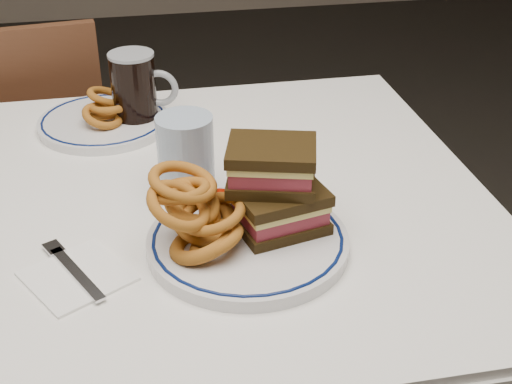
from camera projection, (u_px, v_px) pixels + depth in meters
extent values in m
cube|color=white|center=(77.00, 216.00, 1.07)|extent=(1.26, 0.86, 0.03)
cylinder|color=#412615|center=(340.00, 253.00, 1.64)|extent=(0.06, 0.06, 0.71)
cube|color=white|center=(459.00, 220.00, 1.22)|extent=(0.01, 0.86, 0.17)
cube|color=white|center=(86.00, 142.00, 1.48)|extent=(1.26, 0.01, 0.17)
cube|color=#412615|center=(27.00, 183.00, 1.82)|extent=(0.45, 0.45, 0.04)
cylinder|color=#412615|center=(95.00, 209.00, 2.11)|extent=(0.03, 0.03, 0.39)
cylinder|color=#412615|center=(112.00, 275.00, 1.83)|extent=(0.03, 0.03, 0.39)
cube|color=#412615|center=(13.00, 128.00, 1.55)|extent=(0.40, 0.08, 0.44)
cylinder|color=silver|center=(248.00, 243.00, 0.97)|extent=(0.28, 0.28, 0.02)
torus|color=#0A1A51|center=(248.00, 237.00, 0.97)|extent=(0.26, 0.26, 0.01)
cube|color=black|center=(280.00, 222.00, 0.98)|extent=(0.14, 0.12, 0.02)
cube|color=maroon|center=(280.00, 212.00, 0.97)|extent=(0.12, 0.11, 0.02)
cube|color=#EBD569|center=(280.00, 203.00, 0.97)|extent=(0.13, 0.11, 0.01)
cube|color=black|center=(281.00, 194.00, 0.96)|extent=(0.14, 0.12, 0.02)
cube|color=black|center=(271.00, 180.00, 0.96)|extent=(0.14, 0.12, 0.02)
cube|color=maroon|center=(271.00, 168.00, 0.95)|extent=(0.13, 0.11, 0.02)
cube|color=#EBD569|center=(272.00, 159.00, 0.95)|extent=(0.13, 0.11, 0.01)
cube|color=black|center=(272.00, 150.00, 0.94)|extent=(0.14, 0.12, 0.02)
torus|color=brown|center=(203.00, 242.00, 0.93)|extent=(0.10, 0.10, 0.06)
torus|color=brown|center=(216.00, 241.00, 0.93)|extent=(0.08, 0.08, 0.06)
torus|color=brown|center=(203.00, 217.00, 0.95)|extent=(0.10, 0.09, 0.07)
torus|color=brown|center=(194.00, 211.00, 0.95)|extent=(0.08, 0.08, 0.04)
torus|color=brown|center=(212.00, 214.00, 0.93)|extent=(0.09, 0.09, 0.04)
torus|color=brown|center=(192.00, 203.00, 0.93)|extent=(0.09, 0.08, 0.07)
torus|color=brown|center=(179.00, 205.00, 0.91)|extent=(0.09, 0.09, 0.07)
torus|color=brown|center=(181.00, 191.00, 0.92)|extent=(0.08, 0.08, 0.04)
torus|color=brown|center=(183.00, 182.00, 0.93)|extent=(0.09, 0.09, 0.04)
cylinder|color=silver|center=(219.00, 205.00, 1.01)|extent=(0.05, 0.05, 0.03)
cylinder|color=#941202|center=(218.00, 199.00, 1.00)|extent=(0.04, 0.04, 0.01)
cylinder|color=black|center=(134.00, 90.00, 1.28)|extent=(0.08, 0.08, 0.13)
cylinder|color=#92989F|center=(131.00, 55.00, 1.25)|extent=(0.08, 0.08, 0.01)
torus|color=#92989F|center=(159.00, 88.00, 1.28)|extent=(0.07, 0.03, 0.07)
cylinder|color=#9EB3CC|center=(186.00, 158.00, 1.06)|extent=(0.08, 0.08, 0.13)
cylinder|color=silver|center=(104.00, 123.00, 1.30)|extent=(0.24, 0.24, 0.02)
torus|color=#0A1A51|center=(104.00, 119.00, 1.30)|extent=(0.22, 0.22, 0.00)
torus|color=brown|center=(107.00, 112.00, 1.31)|extent=(0.08, 0.08, 0.04)
torus|color=brown|center=(102.00, 116.00, 1.27)|extent=(0.08, 0.08, 0.05)
torus|color=brown|center=(109.00, 107.00, 1.28)|extent=(0.07, 0.07, 0.03)
torus|color=brown|center=(107.00, 97.00, 1.30)|extent=(0.08, 0.08, 0.04)
cube|color=white|center=(77.00, 276.00, 0.92)|extent=(0.16, 0.16, 0.00)
cube|color=silver|center=(77.00, 274.00, 0.92)|extent=(0.07, 0.13, 0.00)
cube|color=silver|center=(54.00, 248.00, 0.96)|extent=(0.03, 0.04, 0.00)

